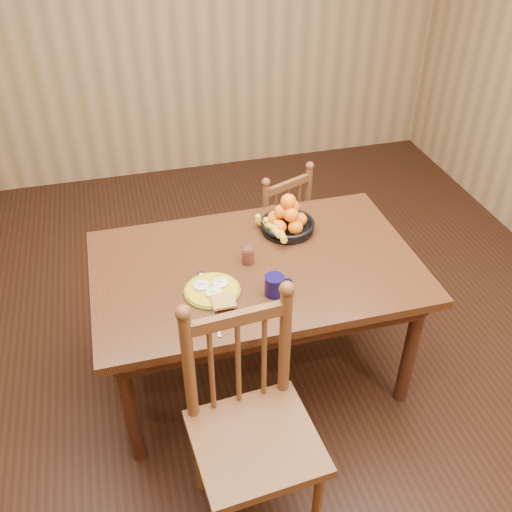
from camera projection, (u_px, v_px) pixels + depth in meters
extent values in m
cube|color=black|center=(256.00, 368.00, 3.26)|extent=(4.50, 5.00, 0.01)
cube|color=brown|center=(172.00, 11.00, 4.39)|extent=(4.50, 0.01, 2.70)
cube|color=black|center=(256.00, 268.00, 2.82)|extent=(1.60, 1.00, 0.04)
cube|color=black|center=(237.00, 233.00, 3.19)|extent=(1.40, 0.04, 0.10)
cube|color=black|center=(280.00, 336.00, 2.54)|extent=(1.40, 0.04, 0.10)
cube|color=black|center=(387.00, 257.00, 3.01)|extent=(0.04, 0.84, 0.10)
cube|color=black|center=(110.00, 304.00, 2.72)|extent=(0.04, 0.84, 0.10)
cylinder|color=black|center=(130.00, 409.00, 2.59)|extent=(0.07, 0.07, 0.70)
cylinder|color=black|center=(410.00, 351.00, 2.88)|extent=(0.07, 0.07, 0.70)
cylinder|color=black|center=(118.00, 298.00, 3.21)|extent=(0.07, 0.07, 0.70)
cylinder|color=black|center=(349.00, 259.00, 3.50)|extent=(0.07, 0.07, 0.70)
cube|color=#512B18|center=(269.00, 228.00, 3.67)|extent=(0.51, 0.50, 0.04)
cylinder|color=#512B18|center=(273.00, 236.00, 3.97)|extent=(0.03, 0.03, 0.39)
cylinder|color=#512B18|center=(235.00, 253.00, 3.82)|extent=(0.03, 0.03, 0.39)
cylinder|color=#512B18|center=(302.00, 257.00, 3.78)|extent=(0.03, 0.03, 0.39)
cylinder|color=#512B18|center=(263.00, 276.00, 3.62)|extent=(0.03, 0.03, 0.39)
cylinder|color=#512B18|center=(308.00, 200.00, 3.50)|extent=(0.04, 0.04, 0.47)
cylinder|color=#512B18|center=(266.00, 218.00, 3.34)|extent=(0.04, 0.04, 0.47)
cylinder|color=#512B18|center=(287.00, 215.00, 3.44)|extent=(0.02, 0.02, 0.36)
cube|color=#512B18|center=(288.00, 185.00, 3.32)|extent=(0.31, 0.15, 0.05)
cube|color=#512B18|center=(256.00, 443.00, 2.28)|extent=(0.53, 0.50, 0.04)
cylinder|color=#512B18|center=(317.00, 504.00, 2.34)|extent=(0.04, 0.04, 0.48)
cylinder|color=#512B18|center=(199.00, 457.00, 2.52)|extent=(0.04, 0.04, 0.48)
cylinder|color=#512B18|center=(283.00, 431.00, 2.63)|extent=(0.04, 0.04, 0.48)
cylinder|color=#512B18|center=(189.00, 368.00, 2.21)|extent=(0.05, 0.05, 0.58)
cylinder|color=#512B18|center=(285.00, 343.00, 2.32)|extent=(0.05, 0.05, 0.58)
cylinder|color=#512B18|center=(238.00, 365.00, 2.30)|extent=(0.02, 0.02, 0.45)
cube|color=#512B18|center=(237.00, 318.00, 2.14)|extent=(0.40, 0.06, 0.06)
cylinder|color=#59601E|center=(212.00, 291.00, 2.64)|extent=(0.26, 0.26, 0.01)
cylinder|color=gold|center=(212.00, 290.00, 2.63)|extent=(0.24, 0.24, 0.01)
ellipsoid|color=silver|center=(201.00, 285.00, 2.64)|extent=(0.08, 0.08, 0.01)
cube|color=#F2E08C|center=(201.00, 283.00, 2.64)|extent=(0.02, 0.02, 0.01)
ellipsoid|color=silver|center=(220.00, 282.00, 2.66)|extent=(0.08, 0.08, 0.01)
cube|color=#F2E08C|center=(220.00, 281.00, 2.65)|extent=(0.02, 0.02, 0.01)
ellipsoid|color=silver|center=(213.00, 292.00, 2.60)|extent=(0.08, 0.08, 0.01)
cube|color=#F2E08C|center=(213.00, 290.00, 2.60)|extent=(0.02, 0.02, 0.01)
cube|color=brown|center=(223.00, 301.00, 2.55)|extent=(0.11, 0.10, 0.01)
cube|color=silver|center=(216.00, 325.00, 2.45)|extent=(0.01, 0.15, 0.00)
cube|color=silver|center=(215.00, 312.00, 2.52)|extent=(0.03, 0.05, 0.00)
cube|color=silver|center=(207.00, 282.00, 2.69)|extent=(0.01, 0.12, 0.00)
ellipsoid|color=silver|center=(201.00, 272.00, 2.75)|extent=(0.03, 0.04, 0.01)
cylinder|color=#100A38|center=(274.00, 285.00, 2.60)|extent=(0.09, 0.09, 0.10)
torus|color=#100A38|center=(285.00, 284.00, 2.61)|extent=(0.07, 0.02, 0.07)
cylinder|color=black|center=(275.00, 278.00, 2.57)|extent=(0.08, 0.08, 0.00)
cylinder|color=silver|center=(248.00, 255.00, 2.79)|extent=(0.06, 0.06, 0.09)
cylinder|color=maroon|center=(248.00, 256.00, 2.80)|extent=(0.05, 0.05, 0.07)
cylinder|color=black|center=(287.00, 229.00, 3.04)|extent=(0.28, 0.28, 0.02)
torus|color=black|center=(288.00, 223.00, 3.02)|extent=(0.29, 0.29, 0.02)
cylinder|color=black|center=(287.00, 230.00, 3.05)|extent=(0.10, 0.10, 0.01)
sphere|color=orange|center=(300.00, 219.00, 3.03)|extent=(0.07, 0.07, 0.07)
sphere|color=orange|center=(288.00, 214.00, 3.07)|extent=(0.08, 0.08, 0.08)
sphere|color=orange|center=(275.00, 218.00, 3.03)|extent=(0.08, 0.08, 0.08)
sphere|color=orange|center=(280.00, 227.00, 2.97)|extent=(0.07, 0.07, 0.07)
sphere|color=orange|center=(296.00, 227.00, 2.96)|extent=(0.08, 0.08, 0.08)
sphere|color=orange|center=(292.00, 207.00, 3.00)|extent=(0.08, 0.08, 0.08)
sphere|color=orange|center=(281.00, 211.00, 2.98)|extent=(0.07, 0.07, 0.07)
sphere|color=orange|center=(291.00, 215.00, 2.94)|extent=(0.08, 0.08, 0.08)
sphere|color=orange|center=(288.00, 202.00, 2.94)|extent=(0.08, 0.08, 0.08)
cylinder|color=yellow|center=(273.00, 230.00, 2.97)|extent=(0.10, 0.17, 0.07)
cylinder|color=yellow|center=(267.00, 225.00, 3.00)|extent=(0.14, 0.15, 0.07)
cylinder|color=yellow|center=(282.00, 234.00, 2.94)|extent=(0.06, 0.18, 0.07)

